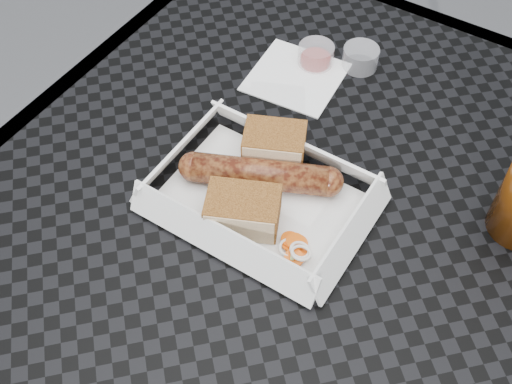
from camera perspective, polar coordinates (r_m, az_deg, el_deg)
patio_table at (r=0.83m, az=5.28°, el=-3.07°), size 0.80×0.80×0.74m
food_tray at (r=0.76m, az=0.41°, el=-0.79°), size 0.22×0.15×0.00m
bratwurst at (r=0.75m, az=0.38°, el=1.59°), size 0.18×0.10×0.04m
bread_near at (r=0.78m, az=1.63°, el=4.13°), size 0.09×0.08×0.05m
bread_far at (r=0.72m, az=-1.17°, el=-1.61°), size 0.10×0.08×0.04m
veg_garnish at (r=0.71m, az=3.74°, el=-5.20°), size 0.03×0.03×0.00m
napkin at (r=0.90m, az=3.55°, el=10.18°), size 0.13×0.13×0.00m
condiment_cup_sauce at (r=0.92m, az=5.35°, el=12.01°), size 0.05×0.05×0.03m
condiment_cup_empty at (r=0.92m, az=9.27°, el=11.71°), size 0.05×0.05×0.03m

